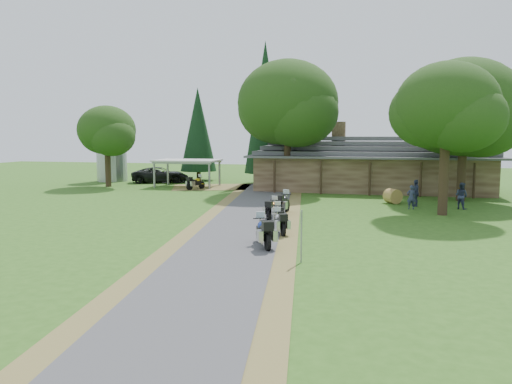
% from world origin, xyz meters
% --- Properties ---
extents(ground, '(120.00, 120.00, 0.00)m').
position_xyz_m(ground, '(0.00, 0.00, 0.00)').
color(ground, '#2E5819').
rests_on(ground, ground).
extents(driveway, '(51.95, 51.95, 0.00)m').
position_xyz_m(driveway, '(-0.50, 4.00, 0.00)').
color(driveway, '#424244').
rests_on(driveway, ground).
extents(lodge, '(21.40, 9.40, 4.90)m').
position_xyz_m(lodge, '(6.00, 24.00, 2.45)').
color(lodge, brown).
rests_on(lodge, ground).
extents(silo, '(3.43, 3.43, 6.46)m').
position_xyz_m(silo, '(-21.36, 26.31, 3.23)').
color(silo, gray).
rests_on(silo, ground).
extents(carport, '(6.16, 4.23, 2.61)m').
position_xyz_m(carport, '(-11.23, 22.72, 1.31)').
color(carport, silver).
rests_on(carport, ground).
extents(car_white_sedan, '(2.44, 5.64, 1.87)m').
position_xyz_m(car_white_sedan, '(-16.23, 25.98, 0.94)').
color(car_white_sedan, white).
rests_on(car_white_sedan, ground).
extents(car_dark_suv, '(4.80, 6.92, 2.44)m').
position_xyz_m(car_dark_suv, '(-15.59, 25.97, 1.22)').
color(car_dark_suv, black).
rests_on(car_dark_suv, ground).
extents(motorcycle_row_a, '(1.55, 2.24, 1.47)m').
position_xyz_m(motorcycle_row_a, '(1.74, -1.17, 0.73)').
color(motorcycle_row_a, navy).
rests_on(motorcycle_row_a, ground).
extents(motorcycle_row_b, '(1.32, 1.93, 1.26)m').
position_xyz_m(motorcycle_row_b, '(1.87, 1.96, 0.63)').
color(motorcycle_row_b, '#A6A8AE').
rests_on(motorcycle_row_b, ground).
extents(motorcycle_row_c, '(1.11, 1.92, 1.25)m').
position_xyz_m(motorcycle_row_c, '(1.37, 4.25, 0.62)').
color(motorcycle_row_c, yellow).
rests_on(motorcycle_row_c, ground).
extents(motorcycle_row_d, '(0.74, 1.91, 1.28)m').
position_xyz_m(motorcycle_row_d, '(0.58, 6.33, 0.64)').
color(motorcycle_row_d, '#B86112').
rests_on(motorcycle_row_d, ground).
extents(motorcycle_row_e, '(0.90, 2.18, 1.45)m').
position_xyz_m(motorcycle_row_e, '(0.88, 8.32, 0.73)').
color(motorcycle_row_e, black).
rests_on(motorcycle_row_e, ground).
extents(motorcycle_carport_a, '(1.41, 2.07, 1.36)m').
position_xyz_m(motorcycle_carport_a, '(-9.55, 20.45, 0.68)').
color(motorcycle_carport_a, yellow).
rests_on(motorcycle_carport_a, ground).
extents(person_a, '(0.63, 0.52, 1.91)m').
position_xyz_m(person_a, '(8.85, 12.31, 0.95)').
color(person_a, '#2E3652').
rests_on(person_a, ground).
extents(person_b, '(0.74, 0.72, 2.11)m').
position_xyz_m(person_b, '(12.12, 13.11, 1.06)').
color(person_b, '#2E3652').
rests_on(person_b, ground).
extents(person_c, '(0.50, 0.66, 2.20)m').
position_xyz_m(person_c, '(9.25, 13.82, 1.10)').
color(person_c, '#2E3652').
rests_on(person_c, ground).
extents(hay_bale, '(1.42, 1.39, 1.06)m').
position_xyz_m(hay_bale, '(7.73, 14.96, 0.53)').
color(hay_bale, olive).
rests_on(hay_bale, ground).
extents(sign_post, '(0.37, 0.06, 2.08)m').
position_xyz_m(sign_post, '(3.79, -3.54, 1.04)').
color(sign_post, gray).
rests_on(sign_post, ground).
extents(oak_lodge_left, '(8.65, 8.65, 12.49)m').
position_xyz_m(oak_lodge_left, '(-1.05, 20.49, 6.24)').
color(oak_lodge_left, '#1A3710').
rests_on(oak_lodge_left, ground).
extents(oak_lodge_right, '(8.57, 8.57, 11.31)m').
position_xyz_m(oak_lodge_right, '(12.78, 17.73, 5.66)').
color(oak_lodge_right, '#1A3710').
rests_on(oak_lodge_right, ground).
extents(oak_driveway, '(6.19, 6.19, 10.94)m').
position_xyz_m(oak_driveway, '(10.59, 10.20, 5.47)').
color(oak_driveway, '#1A3710').
rests_on(oak_driveway, ground).
extents(oak_silo, '(5.48, 5.48, 8.79)m').
position_xyz_m(oak_silo, '(-18.67, 20.87, 4.40)').
color(oak_silo, '#1A3710').
rests_on(oak_silo, ground).
extents(cedar_near, '(4.24, 4.24, 14.37)m').
position_xyz_m(cedar_near, '(-4.61, 27.48, 7.19)').
color(cedar_near, black).
rests_on(cedar_near, ground).
extents(cedar_far, '(3.94, 3.94, 10.11)m').
position_xyz_m(cedar_far, '(-12.56, 29.41, 5.06)').
color(cedar_far, black).
rests_on(cedar_far, ground).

